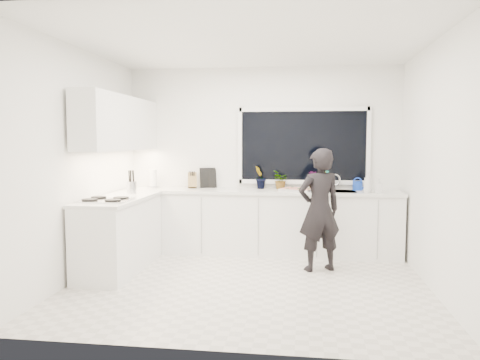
# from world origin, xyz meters

# --- Properties ---
(floor) EXTENTS (4.00, 3.50, 0.02)m
(floor) POSITION_xyz_m (0.00, 0.00, -0.01)
(floor) COLOR beige
(floor) RESTS_ON ground
(wall_back) EXTENTS (4.00, 0.02, 2.70)m
(wall_back) POSITION_xyz_m (0.00, 1.76, 1.35)
(wall_back) COLOR white
(wall_back) RESTS_ON ground
(wall_left) EXTENTS (0.02, 3.50, 2.70)m
(wall_left) POSITION_xyz_m (-2.01, 0.00, 1.35)
(wall_left) COLOR white
(wall_left) RESTS_ON ground
(wall_right) EXTENTS (0.02, 3.50, 2.70)m
(wall_right) POSITION_xyz_m (2.01, 0.00, 1.35)
(wall_right) COLOR white
(wall_right) RESTS_ON ground
(ceiling) EXTENTS (4.00, 3.50, 0.02)m
(ceiling) POSITION_xyz_m (0.00, 0.00, 2.71)
(ceiling) COLOR white
(ceiling) RESTS_ON wall_back
(window) EXTENTS (1.80, 0.02, 1.00)m
(window) POSITION_xyz_m (0.60, 1.73, 1.55)
(window) COLOR black
(window) RESTS_ON wall_back
(base_cabinets_back) EXTENTS (3.92, 0.58, 0.88)m
(base_cabinets_back) POSITION_xyz_m (0.00, 1.45, 0.44)
(base_cabinets_back) COLOR white
(base_cabinets_back) RESTS_ON floor
(base_cabinets_left) EXTENTS (0.58, 1.60, 0.88)m
(base_cabinets_left) POSITION_xyz_m (-1.67, 0.35, 0.44)
(base_cabinets_left) COLOR white
(base_cabinets_left) RESTS_ON floor
(countertop_back) EXTENTS (3.94, 0.62, 0.04)m
(countertop_back) POSITION_xyz_m (0.00, 1.44, 0.90)
(countertop_back) COLOR silver
(countertop_back) RESTS_ON base_cabinets_back
(countertop_left) EXTENTS (0.62, 1.60, 0.04)m
(countertop_left) POSITION_xyz_m (-1.67, 0.35, 0.90)
(countertop_left) COLOR silver
(countertop_left) RESTS_ON base_cabinets_left
(upper_cabinets) EXTENTS (0.34, 2.10, 0.70)m
(upper_cabinets) POSITION_xyz_m (-1.79, 0.70, 1.85)
(upper_cabinets) COLOR white
(upper_cabinets) RESTS_ON wall_left
(sink) EXTENTS (0.58, 0.42, 0.14)m
(sink) POSITION_xyz_m (1.05, 1.45, 0.87)
(sink) COLOR silver
(sink) RESTS_ON countertop_back
(faucet) EXTENTS (0.03, 0.03, 0.22)m
(faucet) POSITION_xyz_m (1.05, 1.65, 1.03)
(faucet) COLOR silver
(faucet) RESTS_ON countertop_back
(stovetop) EXTENTS (0.56, 0.48, 0.03)m
(stovetop) POSITION_xyz_m (-1.69, -0.00, 0.94)
(stovetop) COLOR black
(stovetop) RESTS_ON countertop_left
(person) EXTENTS (0.66, 0.56, 1.53)m
(person) POSITION_xyz_m (0.81, 0.66, 0.77)
(person) COLOR black
(person) RESTS_ON floor
(pizza_tray) EXTENTS (0.54, 0.48, 0.03)m
(pizza_tray) POSITION_xyz_m (0.53, 1.42, 0.94)
(pizza_tray) COLOR silver
(pizza_tray) RESTS_ON countertop_back
(pizza) EXTENTS (0.49, 0.42, 0.01)m
(pizza) POSITION_xyz_m (0.53, 1.42, 0.95)
(pizza) COLOR red
(pizza) RESTS_ON pizza_tray
(watering_can) EXTENTS (0.16, 0.16, 0.13)m
(watering_can) POSITION_xyz_m (1.38, 1.61, 0.98)
(watering_can) COLOR #133AB5
(watering_can) RESTS_ON countertop_back
(paper_towel_roll) EXTENTS (0.14, 0.14, 0.26)m
(paper_towel_roll) POSITION_xyz_m (-1.62, 1.55, 1.05)
(paper_towel_roll) COLOR white
(paper_towel_roll) RESTS_ON countertop_back
(knife_block) EXTENTS (0.15, 0.13, 0.22)m
(knife_block) POSITION_xyz_m (-1.03, 1.59, 1.03)
(knife_block) COLOR #A06C4A
(knife_block) RESTS_ON countertop_back
(utensil_crock) EXTENTS (0.16, 0.16, 0.16)m
(utensil_crock) POSITION_xyz_m (-1.67, 0.80, 1.00)
(utensil_crock) COLOR silver
(utensil_crock) RESTS_ON countertop_left
(picture_frame_large) EXTENTS (0.22, 0.03, 0.28)m
(picture_frame_large) POSITION_xyz_m (-0.81, 1.69, 1.06)
(picture_frame_large) COLOR black
(picture_frame_large) RESTS_ON countertop_back
(picture_frame_small) EXTENTS (0.24, 0.12, 0.30)m
(picture_frame_small) POSITION_xyz_m (-0.81, 1.69, 1.07)
(picture_frame_small) COLOR black
(picture_frame_small) RESTS_ON countertop_back
(herb_plants) EXTENTS (1.11, 0.28, 0.34)m
(herb_plants) POSITION_xyz_m (0.40, 1.61, 1.07)
(herb_plants) COLOR #26662D
(herb_plants) RESTS_ON countertop_back
(soap_bottles) EXTENTS (0.26, 0.12, 0.28)m
(soap_bottles) POSITION_xyz_m (1.52, 1.30, 1.05)
(soap_bottles) COLOR #D8BF66
(soap_bottles) RESTS_ON countertop_back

